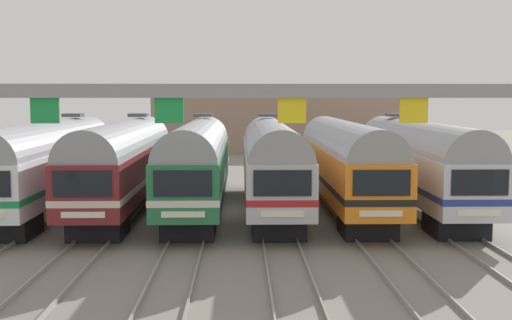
{
  "coord_description": "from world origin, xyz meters",
  "views": [
    {
      "loc": [
        0.33,
        -34.05,
        6.09
      ],
      "look_at": [
        1.12,
        -0.1,
        2.73
      ],
      "focal_mm": 45.45,
      "sensor_mm": 36.0,
      "label": 1
    }
  ],
  "objects_px": {
    "commuter_train_orange": "(345,160)",
    "commuter_train_silver": "(418,160)",
    "catenary_gantry": "(231,120)",
    "commuter_train_stainless": "(272,160)",
    "commuter_train_green": "(198,161)",
    "commuter_train_maroon": "(124,161)",
    "commuter_train_white": "(50,161)"
  },
  "relations": [
    {
      "from": "commuter_train_green",
      "to": "commuter_train_orange",
      "type": "bearing_deg",
      "value": -0.03
    },
    {
      "from": "commuter_train_green",
      "to": "commuter_train_stainless",
      "type": "xyz_separation_m",
      "value": [
        3.89,
        0.0,
        0.0
      ]
    },
    {
      "from": "commuter_train_white",
      "to": "commuter_train_orange",
      "type": "relative_size",
      "value": 1.0
    },
    {
      "from": "catenary_gantry",
      "to": "commuter_train_silver",
      "type": "bearing_deg",
      "value": 54.2
    },
    {
      "from": "commuter_train_stainless",
      "to": "commuter_train_green",
      "type": "bearing_deg",
      "value": 180.0
    },
    {
      "from": "commuter_train_maroon",
      "to": "commuter_train_white",
      "type": "bearing_deg",
      "value": 180.0
    },
    {
      "from": "commuter_train_white",
      "to": "commuter_train_silver",
      "type": "bearing_deg",
      "value": 0.0
    },
    {
      "from": "commuter_train_orange",
      "to": "commuter_train_silver",
      "type": "bearing_deg",
      "value": 0.06
    },
    {
      "from": "commuter_train_maroon",
      "to": "commuter_train_stainless",
      "type": "relative_size",
      "value": 1.0
    },
    {
      "from": "commuter_train_green",
      "to": "commuter_train_orange",
      "type": "xyz_separation_m",
      "value": [
        7.79,
        -0.0,
        -0.0
      ]
    },
    {
      "from": "commuter_train_green",
      "to": "catenary_gantry",
      "type": "bearing_deg",
      "value": -81.79
    },
    {
      "from": "commuter_train_stainless",
      "to": "commuter_train_silver",
      "type": "bearing_deg",
      "value": 0.0
    },
    {
      "from": "commuter_train_white",
      "to": "commuter_train_stainless",
      "type": "distance_m",
      "value": 11.68
    },
    {
      "from": "catenary_gantry",
      "to": "commuter_train_green",
      "type": "bearing_deg",
      "value": 98.21
    },
    {
      "from": "commuter_train_stainless",
      "to": "catenary_gantry",
      "type": "relative_size",
      "value": 0.73
    },
    {
      "from": "commuter_train_maroon",
      "to": "catenary_gantry",
      "type": "distance_m",
      "value": 14.94
    },
    {
      "from": "commuter_train_orange",
      "to": "commuter_train_silver",
      "type": "relative_size",
      "value": 1.0
    },
    {
      "from": "commuter_train_orange",
      "to": "catenary_gantry",
      "type": "distance_m",
      "value": 14.94
    },
    {
      "from": "commuter_train_maroon",
      "to": "commuter_train_green",
      "type": "height_order",
      "value": "same"
    },
    {
      "from": "commuter_train_maroon",
      "to": "commuter_train_stainless",
      "type": "height_order",
      "value": "same"
    },
    {
      "from": "commuter_train_orange",
      "to": "commuter_train_silver",
      "type": "height_order",
      "value": "commuter_train_silver"
    },
    {
      "from": "catenary_gantry",
      "to": "commuter_train_white",
      "type": "bearing_deg",
      "value": 125.8
    },
    {
      "from": "commuter_train_white",
      "to": "commuter_train_silver",
      "type": "height_order",
      "value": "same"
    },
    {
      "from": "commuter_train_green",
      "to": "commuter_train_silver",
      "type": "relative_size",
      "value": 1.0
    },
    {
      "from": "commuter_train_stainless",
      "to": "commuter_train_orange",
      "type": "bearing_deg",
      "value": -0.06
    },
    {
      "from": "commuter_train_maroon",
      "to": "commuter_train_green",
      "type": "bearing_deg",
      "value": 0.0
    },
    {
      "from": "commuter_train_silver",
      "to": "catenary_gantry",
      "type": "xyz_separation_m",
      "value": [
        -9.74,
        -13.5,
        2.64
      ]
    },
    {
      "from": "commuter_train_stainless",
      "to": "commuter_train_orange",
      "type": "distance_m",
      "value": 3.89
    },
    {
      "from": "commuter_train_orange",
      "to": "commuter_train_maroon",
      "type": "bearing_deg",
      "value": 179.98
    },
    {
      "from": "commuter_train_silver",
      "to": "catenary_gantry",
      "type": "relative_size",
      "value": 0.73
    },
    {
      "from": "commuter_train_maroon",
      "to": "catenary_gantry",
      "type": "height_order",
      "value": "catenary_gantry"
    },
    {
      "from": "commuter_train_silver",
      "to": "commuter_train_white",
      "type": "bearing_deg",
      "value": 180.0
    }
  ]
}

